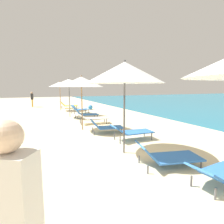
{
  "coord_description": "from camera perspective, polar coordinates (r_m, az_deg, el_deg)",
  "views": [
    {
      "loc": [
        -2.42,
        2.53,
        1.92
      ],
      "look_at": [
        0.73,
        9.44,
        0.85
      ],
      "focal_mm": 28.06,
      "sensor_mm": 36.0,
      "label": 1
    }
  ],
  "objects": [
    {
      "name": "lounger_farthest_shoreside",
      "position": [
        16.76,
        -13.97,
        2.18
      ],
      "size": [
        1.64,
        0.91,
        0.63
      ],
      "rotation": [
        0.0,
        0.0,
        -0.2
      ],
      "color": "yellow",
      "rests_on": "ground"
    },
    {
      "name": "lounger_fourth_shoreside",
      "position": [
        9.37,
        -6.51,
        -1.83
      ],
      "size": [
        1.7,
        0.83,
        0.59
      ],
      "rotation": [
        0.0,
        0.0,
        -0.15
      ],
      "color": "white",
      "rests_on": "ground"
    },
    {
      "name": "lounger_second_shoreside",
      "position": [
        4.27,
        32.22,
        -15.92
      ],
      "size": [
        1.67,
        0.7,
        0.53
      ],
      "rotation": [
        0.0,
        0.0,
        0.08
      ],
      "color": "blue",
      "rests_on": "ground"
    },
    {
      "name": "lounger_fifth_inland",
      "position": [
        11.23,
        -8.54,
        -0.55
      ],
      "size": [
        1.45,
        0.63,
        0.63
      ],
      "rotation": [
        0.0,
        0.0,
        -0.0
      ],
      "color": "blue",
      "rests_on": "ground"
    },
    {
      "name": "umbrella_third",
      "position": [
        5.01,
        4.14,
        12.67
      ],
      "size": [
        2.21,
        2.21,
        2.69
      ],
      "color": "#4C4C51",
      "rests_on": "ground"
    },
    {
      "name": "umbrella_fifth",
      "position": [
        11.81,
        -13.88,
        9.25
      ],
      "size": [
        2.2,
        2.2,
        2.53
      ],
      "color": "#4C4C51",
      "rests_on": "ground"
    },
    {
      "name": "lounger_third_inland",
      "position": [
        4.62,
        17.57,
        -13.4
      ],
      "size": [
        1.68,
        1.04,
        0.61
      ],
      "rotation": [
        0.0,
        0.0,
        -0.24
      ],
      "color": "blue",
      "rests_on": "ground"
    },
    {
      "name": "person_walking_far",
      "position": [
        1.61,
        -29.74,
        -26.23
      ],
      "size": [
        0.42,
        0.38,
        1.71
      ],
      "rotation": [
        0.0,
        0.0,
        0.99
      ],
      "color": "#D8334C",
      "rests_on": "ground"
    },
    {
      "name": "umbrella_farthest",
      "position": [
        15.31,
        -16.67,
        8.62
      ],
      "size": [
        1.8,
        1.8,
        2.45
      ],
      "color": "olive",
      "rests_on": "ground"
    },
    {
      "name": "beach_ball",
      "position": [
        15.48,
        -7.04,
        1.55
      ],
      "size": [
        0.4,
        0.4,
        0.4
      ],
      "primitive_type": "sphere",
      "color": "#338CD8",
      "rests_on": "ground"
    },
    {
      "name": "umbrella_fourth",
      "position": [
        7.96,
        -9.94,
        9.65
      ],
      "size": [
        1.95,
        1.95,
        2.46
      ],
      "color": "olive",
      "rests_on": "ground"
    },
    {
      "name": "lounger_third_shoreside",
      "position": [
        6.48,
        6.45,
        -6.27
      ],
      "size": [
        1.58,
        0.73,
        0.59
      ],
      "rotation": [
        0.0,
        0.0,
        -0.07
      ],
      "color": "blue",
      "rests_on": "ground"
    },
    {
      "name": "person_walking_mid",
      "position": [
        19.08,
        -24.61,
        4.21
      ],
      "size": [
        0.25,
        0.38,
        1.51
      ],
      "rotation": [
        0.0,
        0.0,
        0.09
      ],
      "color": "orange",
      "rests_on": "ground"
    },
    {
      "name": "lounger_fifth_shoreside",
      "position": [
        13.29,
        -10.51,
        1.02
      ],
      "size": [
        1.41,
        0.84,
        0.67
      ],
      "rotation": [
        0.0,
        0.0,
        0.21
      ],
      "color": "blue",
      "rests_on": "ground"
    },
    {
      "name": "lounger_fourth_inland",
      "position": [
        7.45,
        -2.0,
        -4.7
      ],
      "size": [
        1.46,
        0.87,
        0.6
      ],
      "rotation": [
        0.0,
        0.0,
        -0.21
      ],
      "color": "blue",
      "rests_on": "ground"
    }
  ]
}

